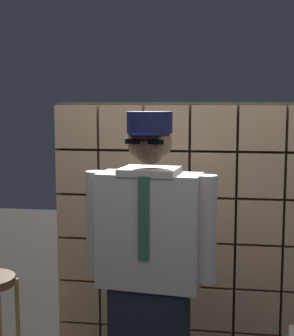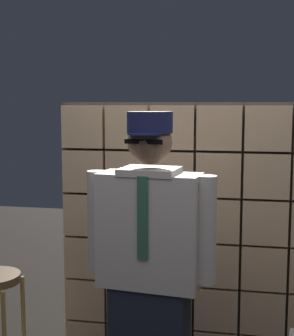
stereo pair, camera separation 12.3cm
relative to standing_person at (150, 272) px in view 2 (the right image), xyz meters
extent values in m
cube|color=#E0B78C|center=(-0.59, 0.73, -0.48)|extent=(0.29, 0.08, 0.29)
cube|color=#E0B78C|center=(-0.29, 0.73, -0.48)|extent=(0.29, 0.08, 0.29)
cube|color=#E0B78C|center=(0.01, 0.73, -0.48)|extent=(0.29, 0.08, 0.29)
cube|color=#E0B78C|center=(0.31, 0.73, -0.48)|extent=(0.29, 0.08, 0.29)
cube|color=#E0B78C|center=(0.62, 0.73, -0.48)|extent=(0.29, 0.08, 0.29)
cube|color=#E0B78C|center=(-0.59, 0.73, -0.17)|extent=(0.29, 0.08, 0.29)
cube|color=#E0B78C|center=(-0.29, 0.73, -0.17)|extent=(0.29, 0.08, 0.29)
cube|color=#E0B78C|center=(0.01, 0.73, -0.17)|extent=(0.29, 0.08, 0.29)
cube|color=#E0B78C|center=(0.31, 0.73, -0.17)|extent=(0.29, 0.08, 0.29)
cube|color=#E0B78C|center=(0.62, 0.73, -0.17)|extent=(0.29, 0.08, 0.29)
cube|color=#E0B78C|center=(-0.59, 0.73, 0.13)|extent=(0.29, 0.08, 0.29)
cube|color=#E0B78C|center=(-0.29, 0.73, 0.13)|extent=(0.29, 0.08, 0.29)
cube|color=#E0B78C|center=(0.01, 0.73, 0.13)|extent=(0.29, 0.08, 0.29)
cube|color=#E0B78C|center=(0.31, 0.73, 0.13)|extent=(0.29, 0.08, 0.29)
cube|color=#E0B78C|center=(0.62, 0.73, 0.13)|extent=(0.29, 0.08, 0.29)
cube|color=#E0B78C|center=(-0.59, 0.73, 0.43)|extent=(0.29, 0.08, 0.29)
cube|color=#E0B78C|center=(-0.29, 0.73, 0.43)|extent=(0.29, 0.08, 0.29)
cube|color=#E0B78C|center=(0.01, 0.73, 0.43)|extent=(0.29, 0.08, 0.29)
cube|color=#E0B78C|center=(0.31, 0.73, 0.43)|extent=(0.29, 0.08, 0.29)
cube|color=#E0B78C|center=(0.62, 0.73, 0.43)|extent=(0.29, 0.08, 0.29)
cube|color=#E0B78C|center=(-0.59, 0.73, 0.73)|extent=(0.29, 0.08, 0.29)
cube|color=#E0B78C|center=(-0.29, 0.73, 0.73)|extent=(0.29, 0.08, 0.29)
cube|color=#E0B78C|center=(0.01, 0.73, 0.73)|extent=(0.29, 0.08, 0.29)
cube|color=#E0B78C|center=(0.31, 0.73, 0.73)|extent=(0.29, 0.08, 0.29)
cube|color=#E0B78C|center=(0.62, 0.73, 0.73)|extent=(0.29, 0.08, 0.29)
cube|color=#4C4438|center=(0.16, 0.78, -0.02)|extent=(1.84, 0.02, 1.84)
cube|color=silver|center=(0.00, 0.00, 0.23)|extent=(0.55, 0.29, 0.60)
cube|color=#33664C|center=(-0.01, -0.12, 0.32)|extent=(0.06, 0.02, 0.42)
cube|color=silver|center=(0.00, 0.00, 0.54)|extent=(0.32, 0.27, 0.04)
sphere|color=#846047|center=(0.00, 0.00, 0.69)|extent=(0.23, 0.23, 0.23)
ellipsoid|color=black|center=(-0.01, -0.05, 0.65)|extent=(0.16, 0.10, 0.10)
cube|color=black|center=(-0.01, -0.10, 0.70)|extent=(0.20, 0.03, 0.02)
cylinder|color=#191E47|center=(-0.01, -0.09, 0.74)|extent=(0.19, 0.19, 0.01)
cylinder|color=#191E47|center=(0.00, 0.00, 0.79)|extent=(0.23, 0.23, 0.11)
cylinder|color=silver|center=(0.30, -0.03, 0.25)|extent=(0.12, 0.12, 0.55)
cylinder|color=silver|center=(-0.30, 0.03, 0.25)|extent=(0.12, 0.12, 0.55)
cylinder|color=tan|center=(-0.91, 0.39, -0.57)|extent=(0.03, 0.03, 0.70)
camera|label=1|loc=(0.37, -2.57, 0.89)|focal=54.28mm
camera|label=2|loc=(0.49, -2.55, 0.89)|focal=54.28mm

